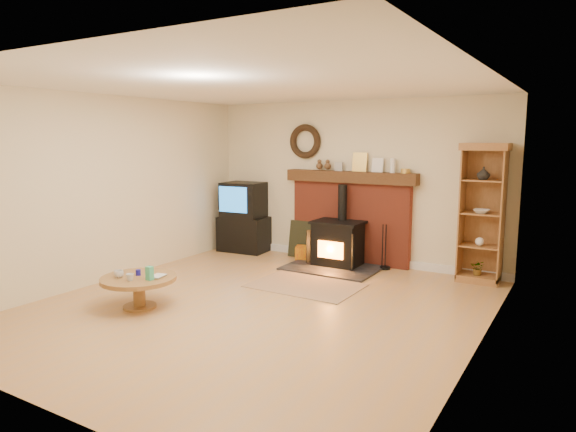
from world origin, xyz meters
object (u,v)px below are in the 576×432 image
Objects in this scene: wood_stove at (337,245)px; coffee_table at (139,283)px; curio_cabinet at (482,213)px; tv_unit at (244,218)px.

wood_stove is 3.23m from coffee_table.
curio_cabinet reaches higher than coffee_table.
wood_stove is 0.72× the size of curio_cabinet.
curio_cabinet is 2.18× the size of coffee_table.
coffee_table is (-3.25, -3.29, -0.66)m from curio_cabinet.
tv_unit is (-1.92, 0.20, 0.24)m from wood_stove.
wood_stove is 1.14× the size of tv_unit.
coffee_table is (0.75, -3.20, -0.28)m from tv_unit.
wood_stove is at bearing -5.81° from tv_unit.
tv_unit is at bearing -178.77° from curio_cabinet.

